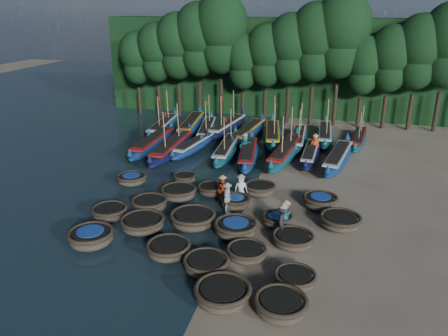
% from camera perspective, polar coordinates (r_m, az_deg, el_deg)
% --- Properties ---
extents(ground, '(120.00, 120.00, 0.00)m').
position_cam_1_polar(ground, '(26.41, 2.95, -4.72)').
color(ground, gray).
rests_on(ground, ground).
extents(foliage_wall, '(40.00, 3.00, 10.00)m').
position_cam_1_polar(foliage_wall, '(47.57, 8.86, 12.81)').
color(foliage_wall, black).
rests_on(foliage_wall, ground).
extents(coracle_3, '(2.84, 2.84, 0.81)m').
position_cam_1_polar(coracle_3, '(18.13, -0.17, -16.11)').
color(coracle_3, brown).
rests_on(coracle_3, ground).
extents(coracle_4, '(2.60, 2.60, 0.81)m').
position_cam_1_polar(coracle_4, '(17.68, 7.42, -17.39)').
color(coracle_4, brown).
rests_on(coracle_4, ground).
extents(coracle_5, '(2.67, 2.67, 0.85)m').
position_cam_1_polar(coracle_5, '(22.84, -16.99, -8.62)').
color(coracle_5, brown).
rests_on(coracle_5, ground).
extents(coracle_6, '(2.16, 2.16, 0.73)m').
position_cam_1_polar(coracle_6, '(21.21, -7.26, -10.43)').
color(coracle_6, brown).
rests_on(coracle_6, ground).
extents(coracle_7, '(2.56, 2.56, 0.71)m').
position_cam_1_polar(coracle_7, '(19.99, -2.33, -12.41)').
color(coracle_7, brown).
rests_on(coracle_7, ground).
extents(coracle_8, '(2.12, 2.12, 0.65)m').
position_cam_1_polar(coracle_8, '(20.90, 2.98, -10.94)').
color(coracle_8, brown).
rests_on(coracle_8, ground).
extents(coracle_9, '(2.06, 2.06, 0.65)m').
position_cam_1_polar(coracle_9, '(19.37, 9.26, -14.05)').
color(coracle_9, brown).
rests_on(coracle_9, ground).
extents(coracle_10, '(2.47, 2.47, 0.73)m').
position_cam_1_polar(coracle_10, '(25.28, -14.70, -5.59)').
color(coracle_10, brown).
rests_on(coracle_10, ground).
extents(coracle_11, '(2.69, 2.69, 0.77)m').
position_cam_1_polar(coracle_11, '(23.62, -10.59, -7.12)').
color(coracle_11, brown).
rests_on(coracle_11, ground).
extents(coracle_12, '(3.06, 3.06, 0.84)m').
position_cam_1_polar(coracle_12, '(23.65, -4.08, -6.65)').
color(coracle_12, brown).
rests_on(coracle_12, ground).
extents(coracle_13, '(2.58, 2.58, 0.84)m').
position_cam_1_polar(coracle_13, '(22.70, 1.55, -7.84)').
color(coracle_13, brown).
rests_on(coracle_13, ground).
extents(coracle_14, '(2.14, 2.14, 0.69)m').
position_cam_1_polar(coracle_14, '(22.13, 9.00, -9.19)').
color(coracle_14, brown).
rests_on(coracle_14, ground).
extents(coracle_15, '(2.40, 2.40, 0.79)m').
position_cam_1_polar(coracle_15, '(25.67, -9.71, -4.68)').
color(coracle_15, brown).
rests_on(coracle_15, ground).
extents(coracle_16, '(2.52, 2.52, 0.78)m').
position_cam_1_polar(coracle_16, '(26.98, -5.95, -3.21)').
color(coracle_16, brown).
rests_on(coracle_16, ground).
extents(coracle_17, '(1.82, 1.82, 0.72)m').
position_cam_1_polar(coracle_17, '(25.72, 1.48, -4.41)').
color(coracle_17, brown).
rests_on(coracle_17, ground).
extents(coracle_18, '(1.88, 1.88, 0.66)m').
position_cam_1_polar(coracle_18, '(23.91, 6.98, -6.71)').
color(coracle_18, brown).
rests_on(coracle_18, ground).
extents(coracle_19, '(2.50, 2.50, 0.76)m').
position_cam_1_polar(coracle_19, '(24.27, 14.96, -6.72)').
color(coracle_19, brown).
rests_on(coracle_19, ground).
extents(coracle_20, '(2.10, 2.10, 0.69)m').
position_cam_1_polar(coracle_20, '(29.65, -11.97, -1.40)').
color(coracle_20, brown).
rests_on(coracle_20, ground).
extents(coracle_21, '(1.57, 1.57, 0.63)m').
position_cam_1_polar(coracle_21, '(29.38, -5.15, -1.30)').
color(coracle_21, brown).
rests_on(coracle_21, ground).
extents(coracle_22, '(1.76, 1.76, 0.70)m').
position_cam_1_polar(coracle_22, '(27.40, -1.67, -2.81)').
color(coracle_22, brown).
rests_on(coracle_22, ground).
extents(coracle_23, '(2.01, 2.01, 0.76)m').
position_cam_1_polar(coracle_23, '(27.45, 4.71, -2.75)').
color(coracle_23, brown).
rests_on(coracle_23, ground).
extents(coracle_24, '(2.51, 2.51, 0.78)m').
position_cam_1_polar(coracle_24, '(26.30, 12.47, -4.25)').
color(coracle_24, brown).
rests_on(coracle_24, ground).
extents(long_boat_1, '(1.57, 8.92, 1.57)m').
position_cam_1_polar(long_boat_1, '(36.33, -9.28, 3.24)').
color(long_boat_1, navy).
rests_on(long_boat_1, ground).
extents(long_boat_2, '(1.64, 9.22, 3.91)m').
position_cam_1_polar(long_boat_2, '(34.86, -6.83, 2.67)').
color(long_boat_2, '#10153B').
rests_on(long_boat_2, ground).
extents(long_boat_3, '(2.54, 7.49, 1.34)m').
position_cam_1_polar(long_boat_3, '(35.62, -3.85, 2.97)').
color(long_boat_3, navy).
rests_on(long_boat_3, ground).
extents(long_boat_4, '(1.89, 8.38, 3.56)m').
position_cam_1_polar(long_boat_4, '(34.39, 0.36, 2.46)').
color(long_boat_4, '#0D404F').
rests_on(long_boat_4, ground).
extents(long_boat_5, '(2.47, 8.17, 1.45)m').
position_cam_1_polar(long_boat_5, '(33.40, 3.17, 1.85)').
color(long_boat_5, navy).
rests_on(long_boat_5, ground).
extents(long_boat_6, '(2.59, 9.07, 3.87)m').
position_cam_1_polar(long_boat_6, '(33.82, 8.00, 2.02)').
color(long_boat_6, '#0D404F').
rests_on(long_boat_6, ground).
extents(long_boat_7, '(1.51, 7.25, 1.28)m').
position_cam_1_polar(long_boat_7, '(34.21, 11.20, 1.82)').
color(long_boat_7, '#10153B').
rests_on(long_boat_7, ground).
extents(long_boat_8, '(2.86, 8.45, 1.51)m').
position_cam_1_polar(long_boat_8, '(33.51, 14.66, 1.29)').
color(long_boat_8, navy).
rests_on(long_boat_8, ground).
extents(long_boat_9, '(2.23, 8.69, 3.70)m').
position_cam_1_polar(long_boat_9, '(41.30, -7.92, 5.43)').
color(long_boat_9, '#0D404F').
rests_on(long_boat_9, ground).
extents(long_boat_10, '(2.58, 9.14, 1.62)m').
position_cam_1_polar(long_boat_10, '(41.34, -4.31, 5.62)').
color(long_boat_10, navy).
rests_on(long_boat_10, ground).
extents(long_boat_11, '(2.81, 8.18, 3.52)m').
position_cam_1_polar(long_boat_11, '(39.93, -2.25, 5.03)').
color(long_boat_11, '#0D404F').
rests_on(long_boat_11, ground).
extents(long_boat_12, '(2.90, 8.79, 3.78)m').
position_cam_1_polar(long_boat_12, '(40.69, 0.41, 5.41)').
color(long_boat_12, '#10153B').
rests_on(long_boat_12, ground).
extents(long_boat_13, '(2.57, 8.64, 1.53)m').
position_cam_1_polar(long_boat_13, '(39.13, 3.20, 4.73)').
color(long_boat_13, navy).
rests_on(long_boat_13, ground).
extents(long_boat_14, '(2.79, 8.76, 3.76)m').
position_cam_1_polar(long_boat_14, '(38.42, 6.36, 4.35)').
color(long_boat_14, '#0D404F').
rests_on(long_boat_14, ground).
extents(long_boat_15, '(1.63, 8.05, 3.42)m').
position_cam_1_polar(long_boat_15, '(37.76, 9.67, 3.80)').
color(long_boat_15, '#0D404F').
rests_on(long_boat_15, ground).
extents(long_boat_16, '(1.63, 8.20, 3.48)m').
position_cam_1_polar(long_boat_16, '(39.38, 13.04, 4.28)').
color(long_boat_16, '#0D404F').
rests_on(long_boat_16, ground).
extents(long_boat_17, '(2.16, 7.40, 3.17)m').
position_cam_1_polar(long_boat_17, '(38.98, 17.16, 3.64)').
color(long_boat_17, '#0D404F').
rests_on(long_boat_17, ground).
extents(fisherman_0, '(0.93, 0.79, 1.81)m').
position_cam_1_polar(fisherman_0, '(26.56, 2.23, -2.50)').
color(fisherman_0, silver).
rests_on(fisherman_0, ground).
extents(fisherman_1, '(0.69, 0.71, 1.84)m').
position_cam_1_polar(fisherman_1, '(23.31, 8.03, -6.01)').
color(fisherman_1, '#1B6B73').
rests_on(fisherman_1, ground).
extents(fisherman_2, '(0.80, 0.93, 1.86)m').
position_cam_1_polar(fisherman_2, '(26.31, -0.18, -2.69)').
color(fisherman_2, red).
rests_on(fisherman_2, ground).
extents(fisherman_3, '(0.67, 1.15, 1.95)m').
position_cam_1_polar(fisherman_3, '(22.71, 7.71, -6.80)').
color(fisherman_3, black).
rests_on(fisherman_3, ground).
extents(fisherman_4, '(0.52, 1.04, 1.97)m').
position_cam_1_polar(fisherman_4, '(24.95, 0.44, -3.89)').
color(fisherman_4, silver).
rests_on(fisherman_4, ground).
extents(fisherman_5, '(1.21, 1.75, 2.01)m').
position_cam_1_polar(fisherman_5, '(34.20, 2.72, 2.98)').
color(fisherman_5, '#1B6B73').
rests_on(fisherman_5, ground).
extents(fisherman_6, '(0.99, 0.86, 1.91)m').
position_cam_1_polar(fisherman_6, '(35.14, 11.80, 3.01)').
color(fisherman_6, red).
rests_on(fisherman_6, ground).
extents(tree_0, '(3.68, 3.68, 8.68)m').
position_cam_1_polar(tree_0, '(48.34, -11.34, 13.95)').
color(tree_0, black).
rests_on(tree_0, ground).
extents(tree_1, '(4.09, 4.09, 9.65)m').
position_cam_1_polar(tree_1, '(47.34, -8.80, 14.79)').
color(tree_1, black).
rests_on(tree_1, ground).
extents(tree_2, '(4.51, 4.51, 10.63)m').
position_cam_1_polar(tree_2, '(46.43, -6.12, 15.64)').
color(tree_2, black).
rests_on(tree_2, ground).
extents(tree_3, '(4.92, 4.92, 11.60)m').
position_cam_1_polar(tree_3, '(45.64, -3.33, 16.48)').
color(tree_3, black).
rests_on(tree_3, ground).
extents(tree_4, '(5.34, 5.34, 12.58)m').
position_cam_1_polar(tree_4, '(44.96, -0.41, 17.31)').
color(tree_4, black).
rests_on(tree_4, ground).
extents(tree_5, '(3.68, 3.68, 8.68)m').
position_cam_1_polar(tree_5, '(44.68, 2.53, 13.79)').
color(tree_5, black).
rests_on(tree_5, ground).
extents(tree_6, '(4.09, 4.09, 9.65)m').
position_cam_1_polar(tree_6, '(44.19, 5.56, 14.52)').
color(tree_6, black).
rests_on(tree_6, ground).
extents(tree_7, '(4.51, 4.51, 10.63)m').
position_cam_1_polar(tree_7, '(43.83, 8.67, 15.23)').
color(tree_7, black).
rests_on(tree_7, ground).
extents(tree_8, '(4.92, 4.92, 11.60)m').
position_cam_1_polar(tree_8, '(43.60, 11.84, 15.90)').
color(tree_8, black).
rests_on(tree_8, ground).
extents(tree_9, '(5.34, 5.34, 12.58)m').
position_cam_1_polar(tree_9, '(43.50, 15.06, 16.53)').
color(tree_9, black).
rests_on(tree_9, ground).
extents(tree_10, '(3.68, 3.68, 8.68)m').
position_cam_1_polar(tree_10, '(43.82, 17.80, 12.72)').
color(tree_10, black).
rests_on(tree_10, ground).
extents(tree_11, '(4.09, 4.09, 9.65)m').
position_cam_1_polar(tree_11, '(43.93, 20.96, 13.27)').
color(tree_11, black).
rests_on(tree_11, ground).
extents(tree_12, '(4.51, 4.51, 10.63)m').
position_cam_1_polar(tree_12, '(44.17, 24.11, 13.77)').
color(tree_12, black).
rests_on(tree_12, ground).
extents(tree_13, '(4.92, 4.92, 11.60)m').
position_cam_1_polar(tree_13, '(44.54, 27.22, 14.23)').
color(tree_13, black).
rests_on(tree_13, ground).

